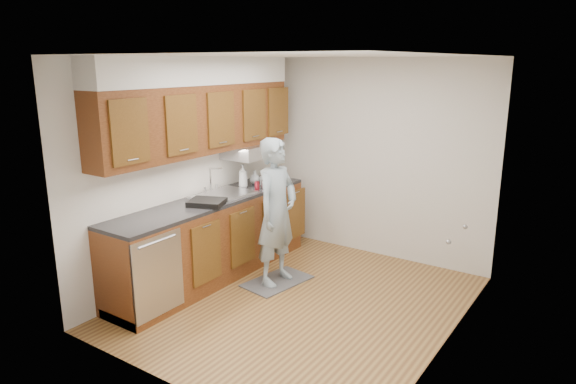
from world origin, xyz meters
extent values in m
plane|color=olive|center=(0.00, 0.00, 0.00)|extent=(3.50, 3.50, 0.00)
plane|color=white|center=(0.00, 0.00, 2.50)|extent=(3.50, 3.50, 0.00)
cube|color=silver|center=(-1.50, 0.00, 1.25)|extent=(0.02, 3.50, 2.50)
cube|color=silver|center=(1.50, 0.00, 1.25)|extent=(0.02, 3.50, 2.50)
cube|color=silver|center=(0.00, 1.75, 1.25)|extent=(3.00, 0.02, 2.50)
cube|color=brown|center=(-1.20, 0.00, 0.45)|extent=(0.60, 2.80, 0.90)
cube|color=black|center=(-1.21, 0.00, 0.92)|extent=(0.63, 2.80, 0.04)
cube|color=#B2B2B7|center=(-1.20, 0.20, 0.89)|extent=(0.48, 0.68, 0.14)
cube|color=#B2B2B7|center=(-1.20, 0.20, 0.94)|extent=(0.52, 0.72, 0.01)
cube|color=#B2B2B7|center=(-0.91, -1.10, 0.47)|extent=(0.03, 0.60, 0.80)
cube|color=brown|center=(-1.33, 0.00, 1.83)|extent=(0.33, 2.80, 0.75)
cube|color=silver|center=(-1.33, 0.00, 2.35)|extent=(0.35, 2.80, 0.30)
cube|color=#A5A5AA|center=(-1.27, 0.85, 1.37)|extent=(0.46, 0.75, 0.16)
cube|color=silver|center=(1.49, 0.30, 1.02)|extent=(0.02, 1.22, 2.05)
cube|color=#59595B|center=(-0.50, 0.28, 0.01)|extent=(0.58, 0.85, 0.01)
imported|color=#8A9CA8|center=(-0.50, 0.28, 0.95)|extent=(0.44, 0.66, 1.86)
imported|color=silver|center=(-1.25, 0.62, 1.09)|extent=(0.13, 0.13, 0.29)
imported|color=silver|center=(-1.11, 0.87, 1.02)|extent=(0.10, 0.10, 0.17)
imported|color=silver|center=(-1.25, 0.86, 1.03)|extent=(0.18, 0.18, 0.17)
cylinder|color=maroon|center=(-1.03, 0.62, 0.99)|extent=(0.06, 0.06, 0.11)
cylinder|color=#A5A5AA|center=(-0.99, 0.69, 0.99)|extent=(0.08, 0.08, 0.11)
cube|color=black|center=(-1.07, -0.22, 0.97)|extent=(0.46, 0.43, 0.06)
camera|label=1|loc=(2.65, -4.15, 2.45)|focal=32.00mm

